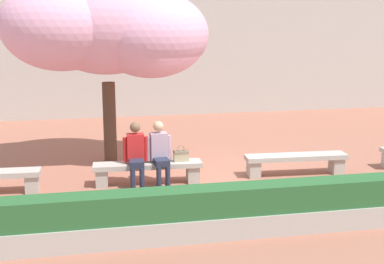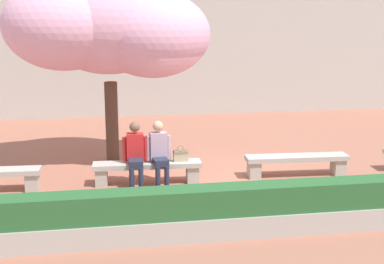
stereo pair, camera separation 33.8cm
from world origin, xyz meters
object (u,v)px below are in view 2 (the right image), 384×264
Objects in this scene: person_seated_right at (159,151)px; handbag at (181,155)px; stone_bench_center at (297,162)px; cherry_tree_main at (108,27)px; stone_bench_near_west at (147,169)px; person_seated_left at (135,152)px.

person_seated_right reaches higher than handbag.
cherry_tree_main is at bearing 156.45° from stone_bench_center.
person_seated_left reaches higher than stone_bench_near_west.
stone_bench_near_west is 0.46m from person_seated_right.
cherry_tree_main is at bearing 128.50° from handbag.
cherry_tree_main reaches higher than person_seated_right.
person_seated_left is 1.00× the size of person_seated_right.
person_seated_right is at bearing -176.38° from handbag.
person_seated_left reaches higher than stone_bench_center.
person_seated_left is (-3.43, -0.05, 0.38)m from stone_bench_center.
cherry_tree_main reaches higher than stone_bench_near_west.
person_seated_right is at bearing -12.47° from stone_bench_near_west.
handbag is at bearing -179.42° from stone_bench_center.
stone_bench_center is at bearing 1.04° from person_seated_right.
person_seated_right is at bearing -62.21° from cherry_tree_main.
handbag is at bearing 3.62° from person_seated_right.
person_seated_right is (0.24, -0.05, 0.38)m from stone_bench_near_west.
stone_bench_center is 2.52m from handbag.
person_seated_left is (-0.24, -0.05, 0.38)m from stone_bench_near_west.
person_seated_left is 3.00m from cherry_tree_main.
stone_bench_near_west is at bearing 177.89° from handbag.
person_seated_right is 3.81× the size of handbag.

